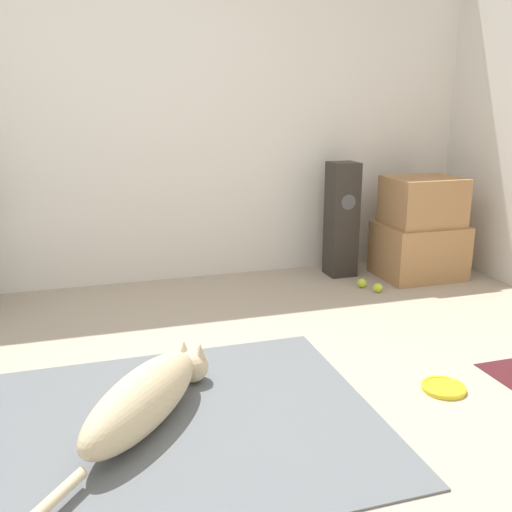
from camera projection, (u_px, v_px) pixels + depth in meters
ground_plane at (192, 432)px, 2.31m from camera, size 12.00×12.00×0.00m
wall_back at (129, 104)px, 3.91m from camera, size 8.00×0.06×2.55m
area_rug at (146, 429)px, 2.32m from camera, size 1.93×1.37×0.01m
dog at (147, 397)px, 2.31m from camera, size 0.75×0.93×0.26m
frisbee at (443, 387)px, 2.65m from camera, size 0.20×0.20×0.03m
cardboard_box_lower at (419, 250)px, 4.31m from camera, size 0.60×0.49×0.40m
cardboard_box_upper at (423, 201)px, 4.20m from camera, size 0.52×0.43×0.35m
floor_speaker at (341, 220)px, 4.29m from camera, size 0.21×0.21×0.86m
tennis_ball_by_boxes at (362, 283)px, 4.08m from camera, size 0.07×0.07×0.07m
tennis_ball_near_speaker at (378, 288)px, 3.98m from camera, size 0.07×0.07×0.07m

